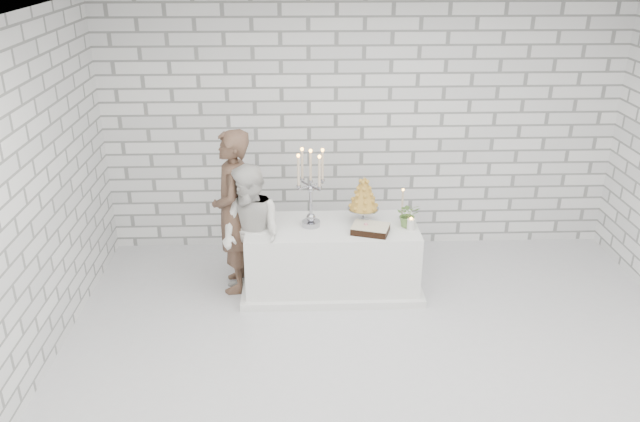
{
  "coord_description": "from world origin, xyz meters",
  "views": [
    {
      "loc": [
        -0.74,
        -4.71,
        3.55
      ],
      "look_at": [
        -0.54,
        1.08,
        1.05
      ],
      "focal_mm": 35.92,
      "sensor_mm": 36.0,
      "label": 1
    }
  ],
  "objects_px": {
    "groom": "(233,212)",
    "croquembouche": "(364,200)",
    "cake_table": "(332,257)",
    "candelabra": "(311,188)",
    "bride": "(251,234)"
  },
  "relations": [
    {
      "from": "cake_table",
      "to": "bride",
      "type": "xyz_separation_m",
      "value": [
        -0.84,
        -0.15,
        0.36
      ]
    },
    {
      "from": "groom",
      "to": "candelabra",
      "type": "height_order",
      "value": "groom"
    },
    {
      "from": "cake_table",
      "to": "groom",
      "type": "bearing_deg",
      "value": 175.29
    },
    {
      "from": "groom",
      "to": "croquembouche",
      "type": "distance_m",
      "value": 1.37
    },
    {
      "from": "croquembouche",
      "to": "groom",
      "type": "bearing_deg",
      "value": -180.0
    },
    {
      "from": "candelabra",
      "to": "cake_table",
      "type": "bearing_deg",
      "value": -1.61
    },
    {
      "from": "groom",
      "to": "croquembouche",
      "type": "bearing_deg",
      "value": 86.61
    },
    {
      "from": "groom",
      "to": "bride",
      "type": "height_order",
      "value": "groom"
    },
    {
      "from": "bride",
      "to": "candelabra",
      "type": "distance_m",
      "value": 0.77
    },
    {
      "from": "cake_table",
      "to": "groom",
      "type": "xyz_separation_m",
      "value": [
        -1.04,
        0.09,
        0.51
      ]
    },
    {
      "from": "bride",
      "to": "croquembouche",
      "type": "distance_m",
      "value": 1.22
    },
    {
      "from": "groom",
      "to": "candelabra",
      "type": "xyz_separation_m",
      "value": [
        0.82,
        -0.08,
        0.28
      ]
    },
    {
      "from": "candelabra",
      "to": "croquembouche",
      "type": "relative_size",
      "value": 1.64
    },
    {
      "from": "cake_table",
      "to": "candelabra",
      "type": "xyz_separation_m",
      "value": [
        -0.22,
        0.01,
        0.8
      ]
    },
    {
      "from": "bride",
      "to": "croquembouche",
      "type": "bearing_deg",
      "value": 55.24
    }
  ]
}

